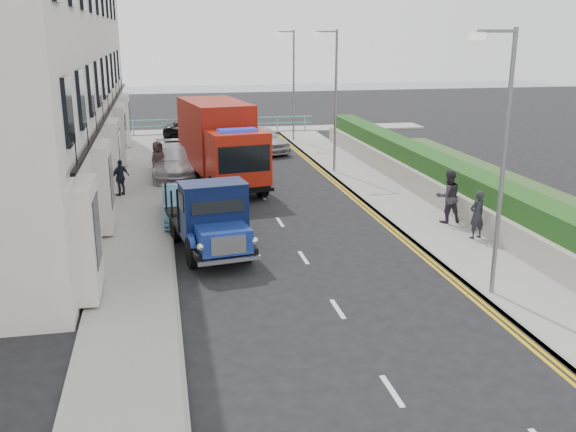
{
  "coord_description": "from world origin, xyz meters",
  "views": [
    {
      "loc": [
        -4.26,
        -16.67,
        6.88
      ],
      "look_at": [
        -0.5,
        2.01,
        1.4
      ],
      "focal_mm": 40.0,
      "sensor_mm": 36.0,
      "label": 1
    }
  ],
  "objects_px": {
    "pedestrian_east_near": "(477,215)",
    "lamp_far": "(292,79)",
    "lamp_near": "(500,150)",
    "bedford_lorry": "(213,223)",
    "red_lorry": "(220,142)",
    "lamp_mid": "(333,93)",
    "parked_car_front": "(210,209)"
  },
  "relations": [
    {
      "from": "pedestrian_east_near",
      "to": "lamp_far",
      "type": "bearing_deg",
      "value": -102.94
    },
    {
      "from": "lamp_near",
      "to": "lamp_far",
      "type": "xyz_separation_m",
      "value": [
        0.0,
        26.0,
        0.0
      ]
    },
    {
      "from": "bedford_lorry",
      "to": "red_lorry",
      "type": "relative_size",
      "value": 0.7
    },
    {
      "from": "lamp_near",
      "to": "lamp_mid",
      "type": "relative_size",
      "value": 1.0
    },
    {
      "from": "parked_car_front",
      "to": "lamp_near",
      "type": "bearing_deg",
      "value": -48.0
    },
    {
      "from": "lamp_mid",
      "to": "pedestrian_east_near",
      "type": "xyz_separation_m",
      "value": [
        1.92,
        -11.56,
        -3.04
      ]
    },
    {
      "from": "lamp_near",
      "to": "bedford_lorry",
      "type": "xyz_separation_m",
      "value": [
        -6.94,
        4.77,
        -2.9
      ]
    },
    {
      "from": "lamp_mid",
      "to": "bedford_lorry",
      "type": "bearing_deg",
      "value": -121.73
    },
    {
      "from": "lamp_near",
      "to": "pedestrian_east_near",
      "type": "bearing_deg",
      "value": 66.59
    },
    {
      "from": "lamp_near",
      "to": "lamp_mid",
      "type": "height_order",
      "value": "same"
    },
    {
      "from": "red_lorry",
      "to": "pedestrian_east_near",
      "type": "relative_size",
      "value": 4.52
    },
    {
      "from": "bedford_lorry",
      "to": "parked_car_front",
      "type": "distance_m",
      "value": 3.34
    },
    {
      "from": "lamp_far",
      "to": "parked_car_front",
      "type": "relative_size",
      "value": 1.87
    },
    {
      "from": "bedford_lorry",
      "to": "red_lorry",
      "type": "height_order",
      "value": "red_lorry"
    },
    {
      "from": "bedford_lorry",
      "to": "parked_car_front",
      "type": "relative_size",
      "value": 1.41
    },
    {
      "from": "parked_car_front",
      "to": "pedestrian_east_near",
      "type": "distance_m",
      "value": 9.43
    },
    {
      "from": "lamp_mid",
      "to": "parked_car_front",
      "type": "xyz_separation_m",
      "value": [
        -6.78,
        -7.93,
        -3.36
      ]
    },
    {
      "from": "lamp_near",
      "to": "parked_car_front",
      "type": "distance_m",
      "value": 11.06
    },
    {
      "from": "lamp_near",
      "to": "red_lorry",
      "type": "xyz_separation_m",
      "value": [
        -5.73,
        14.65,
        -1.97
      ]
    },
    {
      "from": "lamp_far",
      "to": "parked_car_front",
      "type": "height_order",
      "value": "lamp_far"
    },
    {
      "from": "lamp_far",
      "to": "pedestrian_east_near",
      "type": "distance_m",
      "value": 21.86
    },
    {
      "from": "lamp_far",
      "to": "pedestrian_east_near",
      "type": "bearing_deg",
      "value": -84.9
    },
    {
      "from": "lamp_far",
      "to": "bedford_lorry",
      "type": "xyz_separation_m",
      "value": [
        -6.94,
        -21.23,
        -2.9
      ]
    },
    {
      "from": "lamp_near",
      "to": "lamp_far",
      "type": "relative_size",
      "value": 1.0
    },
    {
      "from": "lamp_far",
      "to": "bedford_lorry",
      "type": "bearing_deg",
      "value": -108.11
    },
    {
      "from": "pedestrian_east_near",
      "to": "bedford_lorry",
      "type": "bearing_deg",
      "value": -20.16
    },
    {
      "from": "lamp_near",
      "to": "lamp_mid",
      "type": "distance_m",
      "value": 16.0
    },
    {
      "from": "lamp_near",
      "to": "pedestrian_east_near",
      "type": "xyz_separation_m",
      "value": [
        1.92,
        4.44,
        -3.04
      ]
    },
    {
      "from": "lamp_far",
      "to": "red_lorry",
      "type": "relative_size",
      "value": 0.93
    },
    {
      "from": "lamp_mid",
      "to": "red_lorry",
      "type": "height_order",
      "value": "lamp_mid"
    },
    {
      "from": "lamp_far",
      "to": "pedestrian_east_near",
      "type": "relative_size",
      "value": 4.19
    },
    {
      "from": "lamp_near",
      "to": "pedestrian_east_near",
      "type": "height_order",
      "value": "lamp_near"
    }
  ]
}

